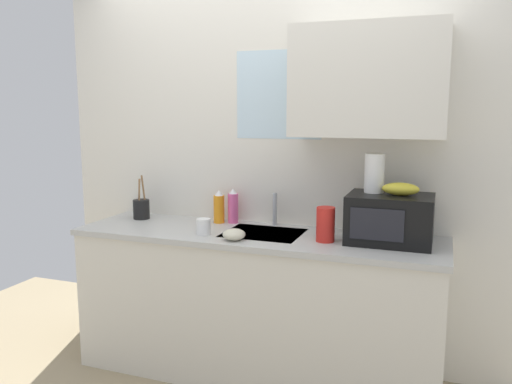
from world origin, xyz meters
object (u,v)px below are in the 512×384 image
object	(u,v)px
microwave	(390,219)
banana_bunch	(401,189)
dish_soap_bottle_orange	(219,208)
dish_soap_bottle_pink	(233,207)
small_bowl	(234,234)
paper_towel_roll	(374,173)
mug_white	(204,227)
cereal_canister	(326,224)
utensil_crock	(141,208)

from	to	relation	value
microwave	banana_bunch	xyz separation A→B (m)	(0.05, 0.00, 0.17)
dish_soap_bottle_orange	banana_bunch	bearing A→B (deg)	-6.69
dish_soap_bottle_pink	small_bowl	distance (m)	0.46
paper_towel_roll	mug_white	distance (m)	1.04
microwave	cereal_canister	distance (m)	0.36
microwave	cereal_canister	bearing A→B (deg)	-163.83
mug_white	utensil_crock	xyz separation A→B (m)	(-0.59, 0.26, 0.02)
banana_bunch	mug_white	xyz separation A→B (m)	(-1.10, -0.19, -0.26)
cereal_canister	banana_bunch	bearing A→B (deg)	14.38
paper_towel_roll	cereal_canister	distance (m)	0.40
microwave	small_bowl	xyz separation A→B (m)	(-0.83, -0.25, -0.10)
mug_white	small_bowl	size ratio (longest dim) A/B	0.73
microwave	cereal_canister	size ratio (longest dim) A/B	2.35
cereal_canister	mug_white	size ratio (longest dim) A/B	2.06
paper_towel_roll	dish_soap_bottle_pink	bearing A→B (deg)	172.64
utensil_crock	small_bowl	size ratio (longest dim) A/B	2.30
cereal_canister	utensil_crock	world-z (taller)	utensil_crock
banana_bunch	dish_soap_bottle_pink	xyz separation A→B (m)	(-1.06, 0.17, -0.20)
banana_bunch	small_bowl	size ratio (longest dim) A/B	1.54
banana_bunch	dish_soap_bottle_pink	distance (m)	1.09
dish_soap_bottle_orange	utensil_crock	xyz separation A→B (m)	(-0.55, -0.07, -0.03)
microwave	banana_bunch	size ratio (longest dim) A/B	2.30
paper_towel_roll	dish_soap_bottle_pink	world-z (taller)	paper_towel_roll
dish_soap_bottle_pink	cereal_canister	distance (m)	0.73
dish_soap_bottle_orange	utensil_crock	bearing A→B (deg)	-173.23
banana_bunch	dish_soap_bottle_orange	bearing A→B (deg)	173.31
dish_soap_bottle_pink	small_bowl	size ratio (longest dim) A/B	1.75
paper_towel_roll	mug_white	bearing A→B (deg)	-165.87
microwave	small_bowl	size ratio (longest dim) A/B	3.54
banana_bunch	mug_white	size ratio (longest dim) A/B	2.11
paper_towel_roll	banana_bunch	bearing A→B (deg)	-18.43
microwave	paper_towel_roll	world-z (taller)	paper_towel_roll
cereal_canister	microwave	bearing A→B (deg)	16.17
dish_soap_bottle_orange	cereal_canister	xyz separation A→B (m)	(0.76, -0.23, -0.00)
mug_white	microwave	bearing A→B (deg)	10.14
utensil_crock	paper_towel_roll	bearing A→B (deg)	-0.73
microwave	banana_bunch	bearing A→B (deg)	1.77
banana_bunch	small_bowl	xyz separation A→B (m)	(-0.88, -0.25, -0.27)
paper_towel_roll	microwave	bearing A→B (deg)	-27.38
mug_white	utensil_crock	distance (m)	0.65
dish_soap_bottle_pink	mug_white	distance (m)	0.37
small_bowl	cereal_canister	bearing A→B (deg)	16.90
utensil_crock	mug_white	bearing A→B (deg)	-23.63
paper_towel_roll	dish_soap_bottle_pink	distance (m)	0.96
microwave	small_bowl	distance (m)	0.88
banana_bunch	utensil_crock	bearing A→B (deg)	177.64
banana_bunch	paper_towel_roll	bearing A→B (deg)	161.57
microwave	mug_white	size ratio (longest dim) A/B	4.84
small_bowl	banana_bunch	bearing A→B (deg)	15.80
utensil_crock	cereal_canister	bearing A→B (deg)	-7.40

